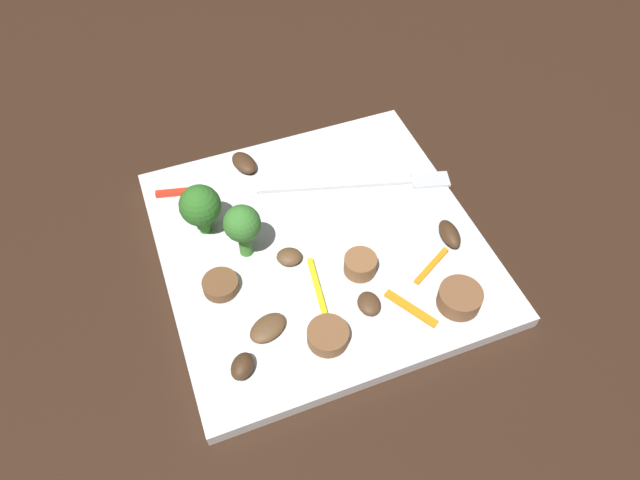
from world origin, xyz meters
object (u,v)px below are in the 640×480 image
Objects in this scene: mushroom_1 at (289,257)px; pepper_strip_0 at (176,192)px; mushroom_0 at (268,328)px; mushroom_3 at (242,366)px; pepper_strip_1 at (431,266)px; plate at (320,244)px; mushroom_5 at (369,304)px; sausage_slice_3 at (460,298)px; mushroom_2 at (450,234)px; pepper_strip_3 at (317,286)px; sausage_slice_1 at (328,336)px; broccoli_floret_0 at (242,226)px; pepper_strip_2 at (411,308)px; broccoli_floret_1 at (200,206)px; sausage_slice_2 at (360,265)px; sausage_slice_0 at (221,285)px; fork at (369,184)px; mushroom_4 at (244,163)px.

pepper_strip_0 is at bearing 124.12° from mushroom_1.
mushroom_0 is 1.42× the size of mushroom_3.
mushroom_1 is at bearing 155.71° from pepper_strip_1.
plate is 0.08m from mushroom_5.
sausage_slice_3 is at bearing -84.96° from pepper_strip_1.
pepper_strip_3 is (-0.12, -0.01, -0.00)m from mushroom_2.
mushroom_1 is (-0.00, 0.08, -0.00)m from sausage_slice_1.
mushroom_0 is 0.58× the size of pepper_strip_3.
broccoli_floret_0 reaches higher than pepper_strip_2.
sausage_slice_3 reaches higher than pepper_strip_3.
sausage_slice_1 is 0.08m from mushroom_1.
mushroom_3 is at bearing -92.67° from broccoli_floret_1.
broccoli_floret_1 is at bearing 133.92° from pepper_strip_2.
sausage_slice_2 reaches higher than pepper_strip_1.
mushroom_5 is at bearing -80.80° from plate.
sausage_slice_3 is at bearing -37.38° from broccoli_floret_0.
mushroom_1 is 0.96× the size of mushroom_3.
sausage_slice_0 is (-0.03, -0.03, -0.03)m from broccoli_floret_0.
fork is at bearing 29.79° from mushroom_1.
mushroom_3 is (-0.16, -0.14, 0.00)m from fork.
pepper_strip_0 is at bearing 178.76° from fork.
pepper_strip_0 is at bearing 147.24° from mushroom_2.
pepper_strip_3 is at bearing -176.65° from mushroom_2.
sausage_slice_1 is 1.44× the size of mushroom_5.
mushroom_4 is (-0.12, 0.21, -0.00)m from sausage_slice_3.
mushroom_2 is (0.14, -0.03, 0.00)m from mushroom_1.
sausage_slice_3 reaches higher than mushroom_4.
pepper_strip_1 is at bearing 95.04° from sausage_slice_3.
sausage_slice_2 is at bearing 162.05° from pepper_strip_1.
mushroom_1 is at bearing 57.20° from mushroom_0.
pepper_strip_0 and pepper_strip_1 have the same top height.
sausage_slice_0 is at bearing 151.76° from pepper_strip_2.
mushroom_3 is 0.11m from mushroom_5.
mushroom_5 is (0.05, -0.18, -0.00)m from mushroom_4.
pepper_strip_1 is at bearing 3.41° from mushroom_0.
mushroom_2 is 0.65× the size of pepper_strip_2.
broccoli_floret_1 reaches higher than pepper_strip_1.
fork is 0.12m from pepper_strip_3.
mushroom_1 is at bearing 109.27° from pepper_strip_3.
broccoli_floret_1 is at bearing 127.28° from pepper_strip_3.
mushroom_2 is at bearing -23.46° from broccoli_floret_1.
fork is 5.08× the size of sausage_slice_3.
mushroom_3 is 0.14m from pepper_strip_2.
mushroom_4 is at bearing 96.08° from pepper_strip_3.
pepper_strip_2 is (0.13, -0.14, -0.03)m from broccoli_floret_1.
broccoli_floret_1 reaches higher than sausage_slice_3.
mushroom_0 is 0.15m from pepper_strip_1.
sausage_slice_1 is at bearing -87.82° from mushroom_4.
pepper_strip_3 reaches higher than pepper_strip_2.
sausage_slice_0 is 0.06m from mushroom_0.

